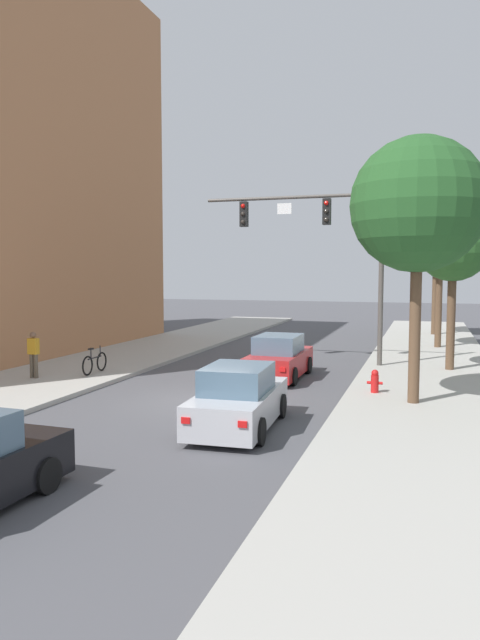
# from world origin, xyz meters

# --- Properties ---
(ground_plane) EXTENTS (120.00, 120.00, 0.00)m
(ground_plane) POSITION_xyz_m (0.00, 0.00, 0.00)
(ground_plane) COLOR #4C4C51
(sidewalk_left) EXTENTS (5.00, 60.00, 0.15)m
(sidewalk_left) POSITION_xyz_m (-6.50, 0.00, 0.07)
(sidewalk_left) COLOR #A8A59E
(sidewalk_left) RESTS_ON ground
(sidewalk_right) EXTENTS (5.00, 60.00, 0.15)m
(sidewalk_right) POSITION_xyz_m (6.50, 0.00, 0.07)
(sidewalk_right) COLOR #A8A59E
(sidewalk_right) RESTS_ON ground
(traffic_signal_mast) EXTENTS (7.43, 0.38, 7.50)m
(traffic_signal_mast) POSITION_xyz_m (2.47, 7.66, 5.38)
(traffic_signal_mast) COLOR #514C47
(traffic_signal_mast) RESTS_ON sidewalk_right
(car_lead_red) EXTENTS (1.85, 4.25, 1.60)m
(car_lead_red) POSITION_xyz_m (1.25, 4.46, 0.72)
(car_lead_red) COLOR #B21E1E
(car_lead_red) RESTS_ON ground
(car_following_silver) EXTENTS (2.00, 4.32, 1.60)m
(car_following_silver) POSITION_xyz_m (1.95, -2.57, 0.72)
(car_following_silver) COLOR #B7B7BC
(car_following_silver) RESTS_ON ground
(pedestrian_sidewalk_left_walker) EXTENTS (0.36, 0.22, 1.64)m
(pedestrian_sidewalk_left_walker) POSITION_xyz_m (-6.83, 1.05, 1.06)
(pedestrian_sidewalk_left_walker) COLOR brown
(pedestrian_sidewalk_left_walker) RESTS_ON sidewalk_left
(bicycle_leaning) EXTENTS (0.15, 1.77, 0.98)m
(bicycle_leaning) POSITION_xyz_m (-5.30, 2.55, 0.54)
(bicycle_leaning) COLOR black
(bicycle_leaning) RESTS_ON sidewalk_left
(fire_hydrant) EXTENTS (0.48, 0.24, 0.72)m
(fire_hydrant) POSITION_xyz_m (4.87, 2.18, 0.51)
(fire_hydrant) COLOR red
(fire_hydrant) RESTS_ON sidewalk_right
(street_tree_nearest) EXTENTS (3.81, 3.81, 7.53)m
(street_tree_nearest) POSITION_xyz_m (6.05, 1.10, 5.75)
(street_tree_nearest) COLOR brown
(street_tree_nearest) RESTS_ON sidewalk_right
(street_tree_second) EXTENTS (2.84, 2.84, 6.22)m
(street_tree_second) POSITION_xyz_m (7.25, 7.47, 4.90)
(street_tree_second) COLOR brown
(street_tree_second) RESTS_ON sidewalk_right
(street_tree_third) EXTENTS (3.37, 3.37, 7.21)m
(street_tree_third) POSITION_xyz_m (6.92, 14.38, 5.64)
(street_tree_third) COLOR brown
(street_tree_third) RESTS_ON sidewalk_right
(street_tree_farthest) EXTENTS (4.11, 4.11, 8.30)m
(street_tree_farthest) POSITION_xyz_m (6.80, 20.60, 6.37)
(street_tree_farthest) COLOR brown
(street_tree_farthest) RESTS_ON sidewalk_right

